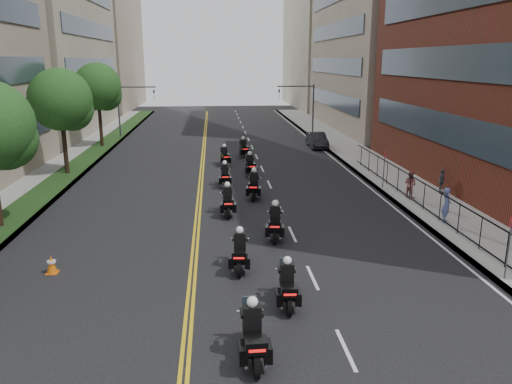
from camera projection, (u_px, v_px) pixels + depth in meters
ground at (236, 355)px, 14.28m from camera, size 160.00×160.00×0.00m
sidewalk_right at (373, 166)px, 39.33m from camera, size 4.00×90.00×0.15m
sidewalk_left at (60, 172)px, 37.34m from camera, size 4.00×90.00×0.15m
grass_strip at (71, 170)px, 37.38m from camera, size 2.00×90.00×0.04m
building_right_tan at (398, 0)px, 58.42m from camera, size 15.11×28.00×30.00m
building_right_far at (336, 31)px, 87.83m from camera, size 15.00×28.00×26.00m
building_left_far at (84, 30)px, 84.22m from camera, size 16.00×28.00×26.00m
iron_fence at (432, 201)px, 26.51m from camera, size 0.05×28.00×1.50m
street_trees at (37, 112)px, 29.96m from camera, size 4.40×38.40×7.98m
traffic_signal_right at (305, 102)px, 54.56m from camera, size 4.09×0.20×5.60m
traffic_signal_left at (128, 103)px, 52.98m from camera, size 4.09×0.20×5.60m
motorcycle_0 at (253, 336)px, 13.87m from camera, size 0.59×2.54×1.87m
motorcycle_1 at (287, 287)px, 17.02m from camera, size 0.59×2.36×1.74m
motorcycle_2 at (240, 253)px, 19.95m from camera, size 0.65×2.41×1.78m
motorcycle_3 at (275, 224)px, 23.42m from camera, size 0.77×2.50×1.85m
motorcycle_4 at (228, 202)px, 27.01m from camera, size 0.57×2.47×1.82m
motorcycle_5 at (254, 186)px, 30.29m from camera, size 0.77×2.55×1.88m
motorcycle_6 at (225, 176)px, 33.08m from camera, size 0.54×2.36×1.75m
motorcycle_7 at (250, 166)px, 36.13m from camera, size 0.64×2.43×1.79m
motorcycle_8 at (225, 157)px, 39.73m from camera, size 0.71×2.32×1.72m
motorcycle_9 at (244, 149)px, 42.98m from camera, size 0.71×2.47×1.82m
parked_sedan at (317, 140)px, 47.81m from camera, size 1.58×4.38×1.44m
pedestrian_a at (446, 205)px, 25.28m from camera, size 0.64×0.77×1.81m
pedestrian_b at (410, 184)px, 29.89m from camera, size 0.95×1.00×1.62m
pedestrian_c at (442, 181)px, 30.81m from camera, size 0.63×0.98×1.54m
traffic_cone at (52, 264)px, 19.68m from camera, size 0.45×0.45×0.75m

